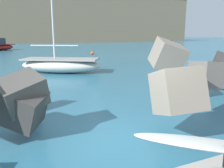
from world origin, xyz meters
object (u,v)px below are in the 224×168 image
boat_near_right (1,46)px  mooring_buoy_inner (92,53)px  boat_near_centre (61,65)px  boat_mid_centre (168,50)px  mooring_buoy_middle (185,57)px

boat_near_right → mooring_buoy_inner: size_ratio=11.39×
boat_near_centre → boat_mid_centre: boat_near_centre is taller
boat_near_centre → boat_near_right: size_ratio=1.55×
boat_near_right → mooring_buoy_middle: size_ratio=11.39×
boat_mid_centre → mooring_buoy_middle: boat_mid_centre is taller
boat_mid_centre → boat_near_centre: bearing=-150.8°
mooring_buoy_middle → boat_near_centre: bearing=-165.1°
boat_near_centre → mooring_buoy_inner: bearing=62.1°
boat_near_right → mooring_buoy_inner: (11.22, -15.09, -0.47)m
mooring_buoy_inner → mooring_buoy_middle: (7.59, -9.43, 0.00)m
boat_near_centre → mooring_buoy_inner: 15.10m
boat_mid_centre → boat_near_right: bearing=136.6°
boat_near_centre → boat_near_right: 28.74m
mooring_buoy_inner → boat_near_centre: bearing=-117.9°
boat_near_centre → mooring_buoy_middle: boat_near_centre is taller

